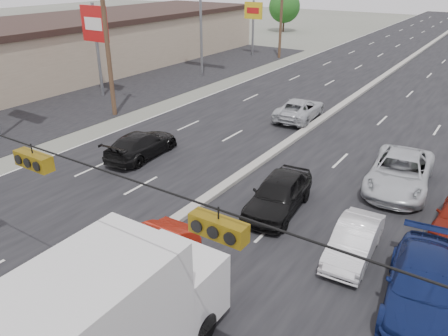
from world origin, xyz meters
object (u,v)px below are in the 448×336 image
(queue_car_d, at_px, (423,286))
(oncoming_near, at_px, (142,145))
(pole_sign_far, at_px, (253,15))
(queue_car_c, at_px, (400,173))
(oncoming_far, at_px, (300,109))
(utility_pole_left_c, at_px, (282,10))
(queue_car_a, at_px, (279,194))
(tree_left_far, at_px, (284,7))
(box_truck, at_px, (99,331))
(pole_sign_mid, at_px, (95,29))
(red_sedan, at_px, (142,261))
(utility_pole_left_b, at_px, (107,39))
(queue_car_b, at_px, (354,241))

(queue_car_d, distance_m, oncoming_near, 15.46)
(pole_sign_far, xyz_separation_m, queue_car_c, (22.70, -25.52, -3.62))
(oncoming_far, bearing_deg, queue_car_d, 121.25)
(utility_pole_left_c, bearing_deg, queue_car_d, -56.81)
(queue_car_d, bearing_deg, queue_car_a, 149.17)
(queue_car_a, xyz_separation_m, queue_car_c, (3.70, 4.95, 0.00))
(tree_left_far, height_order, box_truck, tree_left_far)
(queue_car_a, bearing_deg, queue_car_c, 46.85)
(pole_sign_mid, distance_m, red_sedan, 24.11)
(oncoming_near, bearing_deg, utility_pole_left_b, -38.31)
(utility_pole_left_b, height_order, queue_car_d, utility_pole_left_b)
(oncoming_near, bearing_deg, box_truck, 124.69)
(utility_pole_left_b, height_order, utility_pole_left_c, same)
(tree_left_far, bearing_deg, queue_car_b, -61.05)
(red_sedan, distance_m, queue_car_a, 6.69)
(queue_car_b, relative_size, oncoming_far, 0.77)
(box_truck, distance_m, red_sedan, 4.25)
(red_sedan, xyz_separation_m, queue_car_a, (1.60, 6.49, 0.04))
(red_sedan, distance_m, queue_car_c, 12.60)
(red_sedan, xyz_separation_m, oncoming_near, (-7.18, 7.58, -0.05))
(utility_pole_left_c, bearing_deg, queue_car_a, -63.03)
(utility_pole_left_c, bearing_deg, oncoming_far, -59.42)
(pole_sign_far, relative_size, oncoming_near, 1.27)
(pole_sign_mid, xyz_separation_m, oncoming_far, (15.60, 3.22, -4.42))
(queue_car_b, xyz_separation_m, oncoming_far, (-8.10, 13.10, 0.06))
(box_truck, distance_m, queue_car_a, 10.07)
(utility_pole_left_c, xyz_separation_m, queue_car_a, (15.50, -30.46, -4.33))
(tree_left_far, bearing_deg, pole_sign_mid, -83.21)
(pole_sign_mid, distance_m, queue_car_a, 22.14)
(utility_pole_left_b, relative_size, utility_pole_left_c, 1.00)
(pole_sign_far, relative_size, queue_car_c, 1.06)
(utility_pole_left_c, height_order, queue_car_c, utility_pole_left_c)
(tree_left_far, distance_m, oncoming_near, 52.06)
(pole_sign_far, relative_size, queue_car_d, 1.18)
(queue_car_a, bearing_deg, box_truck, -93.47)
(queue_car_b, distance_m, oncoming_far, 15.40)
(red_sedan, bearing_deg, oncoming_far, 97.12)
(oncoming_near, bearing_deg, pole_sign_far, -76.06)
(pole_sign_mid, relative_size, box_truck, 0.97)
(utility_pole_left_c, distance_m, queue_car_d, 39.89)
(tree_left_far, xyz_separation_m, queue_car_b, (28.70, -51.89, -3.09))
(pole_sign_mid, distance_m, oncoming_far, 16.53)
(queue_car_b, bearing_deg, red_sedan, -139.98)
(queue_car_d, distance_m, oncoming_far, 17.88)
(queue_car_c, relative_size, oncoming_far, 1.14)
(red_sedan, bearing_deg, utility_pole_left_b, 137.67)
(pole_sign_far, distance_m, queue_car_c, 34.34)
(utility_pole_left_b, xyz_separation_m, tree_left_far, (-9.50, 45.00, -1.39))
(utility_pole_left_b, bearing_deg, tree_left_far, 101.92)
(pole_sign_mid, distance_m, queue_car_d, 28.82)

